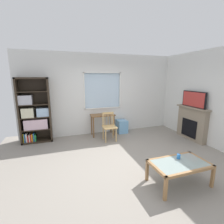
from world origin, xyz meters
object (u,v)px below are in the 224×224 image
(wooden_chair, at_px, (109,126))
(coffee_table, at_px, (180,165))
(plastic_drawer_unit, at_px, (122,126))
(desk_under_window, at_px, (103,119))
(bookshelf, at_px, (34,114))
(fireplace, at_px, (192,123))
(tv, at_px, (194,99))
(sippy_cup, at_px, (179,156))

(wooden_chair, bearing_deg, coffee_table, -77.25)
(plastic_drawer_unit, bearing_deg, coffee_table, -91.73)
(desk_under_window, height_order, plastic_drawer_unit, desk_under_window)
(plastic_drawer_unit, bearing_deg, desk_under_window, -176.14)
(desk_under_window, distance_m, plastic_drawer_unit, 0.83)
(desk_under_window, bearing_deg, coffee_table, -78.00)
(bookshelf, bearing_deg, plastic_drawer_unit, -1.20)
(bookshelf, bearing_deg, coffee_table, -48.52)
(fireplace, bearing_deg, desk_under_window, 153.97)
(plastic_drawer_unit, height_order, fireplace, fireplace)
(bookshelf, relative_size, wooden_chair, 2.22)
(tv, bearing_deg, sippy_cup, -139.33)
(bookshelf, height_order, wooden_chair, bookshelf)
(coffee_table, bearing_deg, desk_under_window, 102.00)
(wooden_chair, xyz_separation_m, tv, (2.55, -0.77, 0.86))
(desk_under_window, xyz_separation_m, sippy_cup, (0.73, -2.91, -0.12))
(bookshelf, relative_size, plastic_drawer_unit, 4.33)
(tv, distance_m, coffee_table, 2.81)
(desk_under_window, bearing_deg, fireplace, -26.03)
(tv, bearing_deg, desk_under_window, 153.81)
(wooden_chair, relative_size, sippy_cup, 10.00)
(sippy_cup, bearing_deg, wooden_chair, 105.31)
(fireplace, relative_size, tv, 1.34)
(wooden_chair, distance_m, coffee_table, 2.60)
(fireplace, bearing_deg, coffee_table, -138.52)
(plastic_drawer_unit, distance_m, tv, 2.55)
(wooden_chair, relative_size, tv, 1.01)
(desk_under_window, distance_m, tv, 3.01)
(bookshelf, relative_size, tv, 2.25)
(bookshelf, xyz_separation_m, tv, (4.76, -1.40, 0.41))
(desk_under_window, height_order, sippy_cup, desk_under_window)
(bookshelf, xyz_separation_m, plastic_drawer_unit, (2.89, -0.06, -0.68))
(coffee_table, relative_size, sippy_cup, 11.97)
(wooden_chair, relative_size, plastic_drawer_unit, 1.95)
(plastic_drawer_unit, height_order, sippy_cup, sippy_cup)
(desk_under_window, distance_m, coffee_table, 3.12)
(fireplace, relative_size, coffee_table, 1.10)
(wooden_chair, height_order, fireplace, fireplace)
(plastic_drawer_unit, xyz_separation_m, tv, (1.88, -1.34, 1.09))
(plastic_drawer_unit, relative_size, sippy_cup, 5.13)
(plastic_drawer_unit, relative_size, tv, 0.52)
(plastic_drawer_unit, bearing_deg, fireplace, -35.21)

